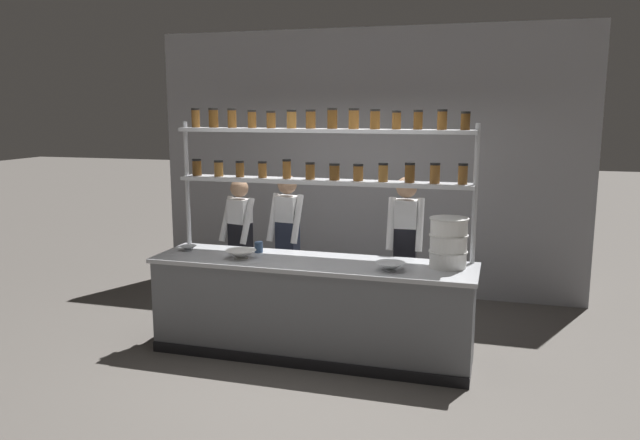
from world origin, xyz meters
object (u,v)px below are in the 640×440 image
Objects in this scene: spice_shelf_unit at (322,158)px; prep_bowl_near_left at (390,267)px; chef_left at (240,240)px; chef_center at (287,239)px; chef_right at (405,246)px; prep_bowl_center_back at (188,248)px; serving_cup_front at (259,247)px; prep_bowl_center_front at (241,254)px; container_stack at (448,243)px.

prep_bowl_near_left is at bearing -32.14° from spice_shelf_unit.
chef_left is 0.54m from chef_center.
chef_right is at bearing 12.08° from chef_left.
prep_bowl_center_back is 1.64× the size of serving_cup_front.
chef_center is 5.54× the size of prep_bowl_center_front.
prep_bowl_center_front is (-1.44, 0.05, 0.00)m from prep_bowl_near_left.
prep_bowl_center_back is at bearing -178.91° from container_stack.
container_stack is at bearing 28.83° from prep_bowl_near_left.
prep_bowl_center_back is (-0.24, -0.73, 0.05)m from chef_left.
prep_bowl_near_left is (0.77, -0.48, -0.90)m from spice_shelf_unit.
prep_bowl_center_front is 1.72× the size of prep_bowl_center_back.
spice_shelf_unit is 1.45m from container_stack.
prep_bowl_near_left is 2.09m from prep_bowl_center_back.
prep_bowl_center_front is at bearing -147.15° from spice_shelf_unit.
prep_bowl_center_back is at bearing -93.98° from chef_left.
prep_bowl_center_front is (-1.91, -0.21, -0.19)m from container_stack.
spice_shelf_unit reaches higher than prep_bowl_center_front.
chef_left is 9.20× the size of prep_bowl_center_back.
container_stack is 4.35× the size of serving_cup_front.
prep_bowl_near_left is (-0.47, -0.26, -0.19)m from container_stack.
spice_shelf_unit is at bearing -9.01° from chef_left.
prep_bowl_center_back is at bearing -165.53° from chef_right.
chef_center is at bearing 83.23° from serving_cup_front.
spice_shelf_unit reaches higher than chef_right.
spice_shelf_unit is 1.17m from chef_center.
chef_right is at bearing 29.79° from prep_bowl_center_front.
container_stack is at bearing -2.04° from chef_left.
serving_cup_front is (-0.61, -0.15, -0.88)m from spice_shelf_unit.
chef_left is 0.78m from prep_bowl_center_back.
container_stack reaches higher than prep_bowl_near_left.
chef_left is at bearing 127.27° from serving_cup_front.
spice_shelf_unit is at bearing 32.85° from prep_bowl_center_front.
container_stack is (0.47, -0.61, 0.19)m from chef_right.
prep_bowl_center_front is at bearing -91.08° from chef_center.
serving_cup_front is at bearing -89.16° from chef_center.
prep_bowl_center_front reaches higher than prep_bowl_near_left.
spice_shelf_unit is 1.62m from prep_bowl_center_back.
prep_bowl_center_front is at bearing -51.55° from chef_left.
chef_left is 0.95× the size of chef_right.
spice_shelf_unit reaches higher than prep_bowl_center_back.
chef_left is at bearing 113.99° from prep_bowl_center_front.
spice_shelf_unit is 1.20m from prep_bowl_center_front.
chef_right reaches higher than prep_bowl_near_left.
chef_left is 3.47× the size of container_stack.
chef_right is 9.72× the size of prep_bowl_center_back.
chef_center reaches higher than prep_bowl_center_front.
chef_center is at bearing 17.68° from chef_left.
chef_center is at bearing 172.24° from chef_right.
spice_shelf_unit reaches higher than serving_cup_front.
chef_left is 5.86× the size of prep_bowl_near_left.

